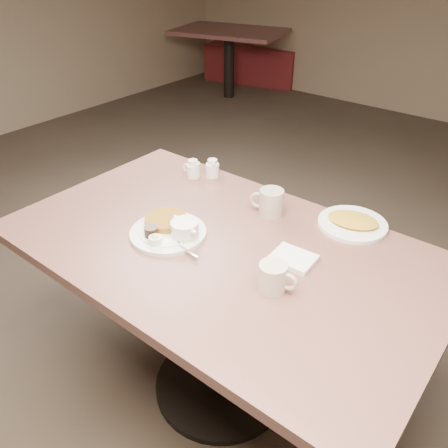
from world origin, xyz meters
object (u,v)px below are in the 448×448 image
Objects in this scene: coffee_mug_far at (270,202)px; creamer_right at (213,169)px; diner_table at (221,282)px; coffee_mug_near at (274,277)px; hash_plate at (353,223)px; creamer_left at (193,169)px; main_plate at (171,229)px; booth_back_left at (253,49)px.

creamer_right is (-0.37, 0.11, -0.01)m from coffee_mug_far.
diner_table is 0.56m from creamer_right.
hash_plate is (0.03, 0.48, -0.03)m from coffee_mug_near.
creamer_left is (-0.69, 0.41, -0.01)m from coffee_mug_near.
hash_plate is at bearing 22.38° from coffee_mug_far.
coffee_mug_far is 0.47× the size of hash_plate.
coffee_mug_far reaches higher than coffee_mug_near.
coffee_mug_far reaches higher than creamer_right.
coffee_mug_far is 0.39m from creamer_right.
coffee_mug_near is (0.27, -0.09, 0.22)m from diner_table.
creamer_left is 0.09m from creamer_right.
creamer_left is (-0.24, 0.39, 0.01)m from main_plate.
coffee_mug_far is 1.62× the size of creamer_left.
diner_table is at bearing -47.11° from creamer_right.
creamer_right is 4.32m from booth_back_left.
creamer_right reaches higher than main_plate.
creamer_right is (-0.18, 0.45, 0.01)m from main_plate.
creamer_right is at bearing 112.03° from main_plate.
coffee_mug_far is 0.09× the size of booth_back_left.
main_plate is at bearing -67.97° from creamer_right.
diner_table is 10.70× the size of coffee_mug_far.
main_plate is 0.39m from coffee_mug_far.
creamer_left is (-0.44, 0.05, -0.01)m from coffee_mug_far.
main_plate is 4.79m from booth_back_left.
creamer_right is (-0.35, 0.38, 0.21)m from diner_table.
coffee_mug_near is 0.43× the size of hash_plate.
booth_back_left is (-2.71, 3.98, -0.17)m from diner_table.
main_plate is 0.45m from coffee_mug_near.
diner_table is at bearing -55.80° from booth_back_left.
creamer_left is 0.29× the size of hash_plate.
creamer_right reaches higher than hash_plate.
main_plate is at bearing -57.86° from creamer_left.
coffee_mug_far is 0.31m from hash_plate.
main_plate is 0.66m from hash_plate.
hash_plate is at bearing 5.40° from creamer_left.
coffee_mug_far is 4.62m from booth_back_left.
diner_table is at bearing -127.97° from hash_plate.
creamer_left and creamer_right have the same top height.
creamer_left is 0.72m from hash_plate.
coffee_mug_near is at bearing -17.60° from diner_table.
creamer_right is 0.66m from hash_plate.
booth_back_left reaches higher than creamer_right.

